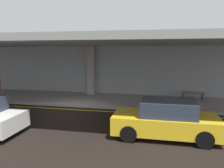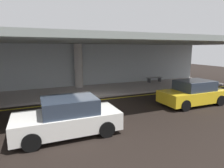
# 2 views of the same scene
# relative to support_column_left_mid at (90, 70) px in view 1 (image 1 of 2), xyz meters

# --- Properties ---
(ground_plane) EXTENTS (60.00, 60.00, 0.00)m
(ground_plane) POSITION_rel_support_column_left_mid_xyz_m (0.00, -4.66, -1.97)
(ground_plane) COLOR black
(sidewalk) EXTENTS (26.00, 4.20, 0.15)m
(sidewalk) POSITION_rel_support_column_left_mid_xyz_m (0.00, -1.56, -1.90)
(sidewalk) COLOR #AFA4A1
(sidewalk) RESTS_ON ground
(lane_stripe_yellow) EXTENTS (26.00, 0.14, 0.01)m
(lane_stripe_yellow) POSITION_rel_support_column_left_mid_xyz_m (0.00, -4.18, -1.97)
(lane_stripe_yellow) COLOR yellow
(lane_stripe_yellow) RESTS_ON ground
(support_column_left_mid) EXTENTS (0.70, 0.70, 3.65)m
(support_column_left_mid) POSITION_rel_support_column_left_mid_xyz_m (0.00, 0.00, 0.00)
(support_column_left_mid) COLOR #B3AAA6
(support_column_left_mid) RESTS_ON sidewalk
(ceiling_overhang) EXTENTS (28.00, 13.20, 0.30)m
(ceiling_overhang) POSITION_rel_support_column_left_mid_xyz_m (0.00, -2.06, 1.97)
(ceiling_overhang) COLOR #949D98
(ceiling_overhang) RESTS_ON support_column_far_left
(terminal_back_wall) EXTENTS (26.00, 0.30, 3.80)m
(terminal_back_wall) POSITION_rel_support_column_left_mid_xyz_m (0.00, 0.69, -0.07)
(terminal_back_wall) COLOR #AEB5BB
(terminal_back_wall) RESTS_ON ground
(car_yellow_taxi) EXTENTS (4.10, 1.92, 1.50)m
(car_yellow_taxi) POSITION_rel_support_column_left_mid_xyz_m (5.40, -7.34, -1.26)
(car_yellow_taxi) COLOR yellow
(car_yellow_taxi) RESTS_ON ground
(bench_metal) EXTENTS (1.60, 0.50, 0.48)m
(bench_metal) POSITION_rel_support_column_left_mid_xyz_m (7.42, -0.45, -1.47)
(bench_metal) COLOR slate
(bench_metal) RESTS_ON sidewalk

